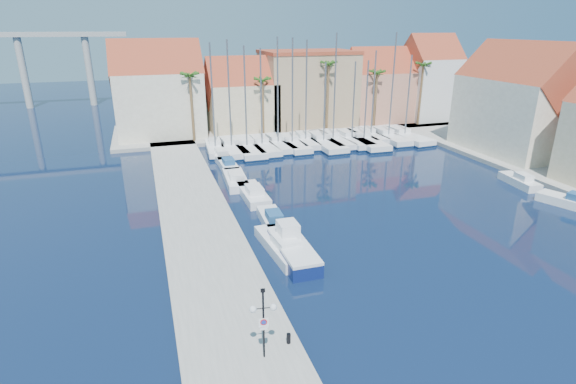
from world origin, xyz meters
TOP-DOWN VIEW (x-y plane):
  - ground at (0.00, 0.00)m, footprint 260.00×260.00m
  - quay_west at (-9.00, 13.50)m, footprint 6.00×77.00m
  - shore_north at (10.00, 48.00)m, footprint 54.00×16.00m
  - shore_east at (32.00, 15.00)m, footprint 12.00×60.00m
  - lamp_post at (-8.03, -3.34)m, footprint 1.29×0.47m
  - bollard at (-6.60, -2.74)m, footprint 0.22×0.22m
  - fishing_boat at (-3.29, 6.59)m, footprint 2.18×6.41m
  - motorboat_west_0 at (-3.72, 7.57)m, footprint 2.62×6.73m
  - motorboat_west_1 at (-3.13, 12.18)m, footprint 1.97×5.38m
  - motorboat_west_2 at (-3.19, 18.81)m, footprint 2.05×6.31m
  - motorboat_west_3 at (-3.92, 23.52)m, footprint 2.48×6.61m
  - motorboat_west_4 at (-3.73, 28.88)m, footprint 1.73×5.35m
  - motorboat_west_5 at (-3.82, 33.08)m, footprint 2.20×5.92m
  - motorboat_east_0 at (24.03, 7.69)m, footprint 3.76×6.05m
  - motorboat_east_1 at (23.99, 13.98)m, footprint 2.17×5.11m
  - sailboat_0 at (-3.96, 36.46)m, footprint 2.76×8.41m
  - sailboat_1 at (-1.95, 36.46)m, footprint 3.24×10.43m
  - sailboat_2 at (0.00, 35.96)m, footprint 3.12×11.32m
  - sailboat_3 at (2.10, 36.13)m, footprint 2.95×10.53m
  - sailboat_4 at (4.40, 36.50)m, footprint 3.23×9.85m
  - sailboat_5 at (6.20, 35.87)m, footprint 2.97×9.92m
  - sailboat_6 at (8.51, 36.77)m, footprint 2.84×8.88m
  - sailboat_7 at (10.59, 35.60)m, footprint 3.28×11.53m
  - sailboat_8 at (12.33, 36.37)m, footprint 3.29×10.68m
  - sailboat_9 at (14.97, 35.85)m, footprint 3.03×10.66m
  - sailboat_10 at (16.48, 35.14)m, footprint 3.51×12.13m
  - sailboat_11 at (18.57, 36.92)m, footprint 2.41×8.79m
  - sailboat_12 at (20.64, 35.60)m, footprint 2.73×10.11m
  - sailboat_13 at (23.15, 35.55)m, footprint 4.00×11.69m
  - building_0 at (-10.00, 47.00)m, footprint 12.30×9.00m
  - building_1 at (2.00, 47.00)m, footprint 10.30×8.00m
  - building_2 at (13.00, 48.00)m, footprint 14.20×10.20m
  - building_3 at (25.00, 47.00)m, footprint 10.30×8.00m
  - building_4 at (34.00, 46.00)m, footprint 8.30×8.00m
  - building_6 at (32.00, 24.00)m, footprint 9.00×14.30m
  - palm_0 at (-6.00, 42.00)m, footprint 2.60×2.60m
  - palm_1 at (4.00, 42.00)m, footprint 2.60×2.60m
  - palm_2 at (14.00, 42.00)m, footprint 2.60×2.60m
  - palm_3 at (22.00, 42.00)m, footprint 2.60×2.60m
  - palm_4 at (30.00, 42.00)m, footprint 2.60×2.60m

SIDE VIEW (x-z plane):
  - ground at x=0.00m, z-range 0.00..0.00m
  - quay_west at x=-9.00m, z-range 0.00..0.50m
  - shore_north at x=10.00m, z-range 0.00..0.50m
  - shore_east at x=32.00m, z-range 0.00..0.50m
  - motorboat_west_0 at x=-3.72m, z-range -0.19..1.21m
  - motorboat_west_1 at x=-3.13m, z-range -0.19..1.21m
  - motorboat_west_2 at x=-3.19m, z-range -0.19..1.21m
  - motorboat_west_5 at x=-3.82m, z-range -0.19..1.21m
  - motorboat_east_0 at x=24.03m, z-range -0.19..1.21m
  - motorboat_west_3 at x=-3.92m, z-range -0.19..1.21m
  - motorboat_west_4 at x=-3.73m, z-range -0.19..1.21m
  - motorboat_east_1 at x=23.99m, z-range -0.19..1.21m
  - sailboat_10 at x=16.48m, z-range -5.11..6.21m
  - sailboat_7 at x=10.59m, z-range -5.05..6.15m
  - sailboat_13 at x=23.15m, z-range -5.38..6.49m
  - sailboat_9 at x=14.97m, z-range -5.01..6.13m
  - sailboat_2 at x=0.00m, z-range -6.10..7.25m
  - sailboat_3 at x=2.10m, z-range -5.92..7.09m
  - sailboat_1 at x=-1.95m, z-range -6.43..7.63m
  - sailboat_8 at x=12.33m, z-range -6.77..7.98m
  - sailboat_11 at x=18.57m, z-range -5.61..6.82m
  - sailboat_5 at x=6.20m, z-range -6.50..7.72m
  - sailboat_12 at x=20.64m, z-range -6.78..8.01m
  - sailboat_4 at x=4.40m, z-range -6.54..7.77m
  - sailboat_6 at x=8.51m, z-range -6.33..7.59m
  - sailboat_0 at x=-3.96m, z-range -6.22..7.51m
  - fishing_boat at x=-3.29m, z-range -0.38..1.86m
  - bollard at x=-6.60m, z-range 0.50..1.04m
  - lamp_post at x=-8.03m, z-range 1.10..4.92m
  - building_1 at x=2.00m, z-range -0.20..10.80m
  - building_3 at x=25.00m, z-range -0.14..11.86m
  - building_2 at x=13.00m, z-range 0.51..12.01m
  - building_6 at x=32.00m, z-range -0.23..13.27m
  - building_0 at x=-10.00m, z-range -0.23..13.27m
  - building_4 at x=34.00m, z-range -0.03..13.97m
  - palm_1 at x=4.00m, z-range 3.56..12.71m
  - palm_3 at x=22.00m, z-range 3.78..13.43m
  - palm_0 at x=-6.00m, z-range 4.00..14.15m
  - palm_4 at x=30.00m, z-range 4.22..14.87m
  - palm_2 at x=14.00m, z-range 4.44..15.59m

